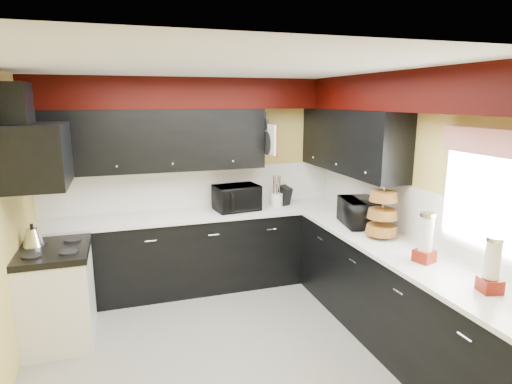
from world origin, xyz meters
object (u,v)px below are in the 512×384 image
microwave (360,212)px  utensil_crock (277,200)px  knife_block (284,196)px  toaster_oven (237,198)px  kettle (33,237)px

microwave → utensil_crock: size_ratio=3.14×
knife_block → microwave: bearing=-89.2°
toaster_oven → microwave: bearing=-50.7°
kettle → utensil_crock: bearing=13.7°
knife_block → utensil_crock: bearing=173.1°
knife_block → kettle: size_ratio=1.31×
microwave → knife_block: 1.16m
microwave → utensil_crock: 1.18m
utensil_crock → knife_block: size_ratio=0.67×
microwave → kettle: bearing=93.8°
toaster_oven → knife_block: 0.64m
utensil_crock → toaster_oven: bearing=-176.9°
toaster_oven → knife_block: bearing=-2.2°
utensil_crock → kettle: size_ratio=0.88×
microwave → utensil_crock: bearing=38.8°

